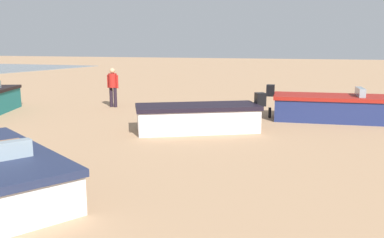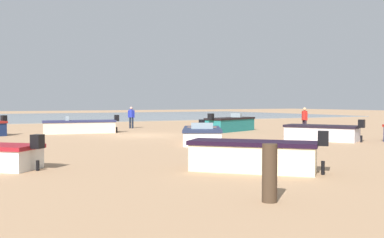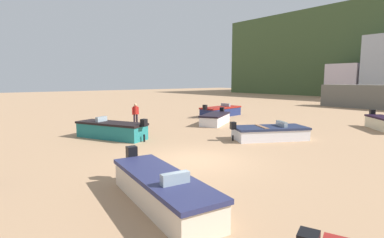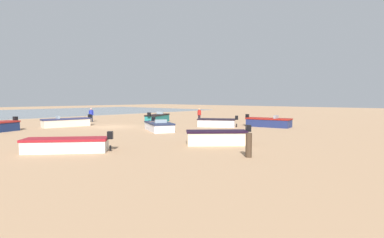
# 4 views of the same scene
# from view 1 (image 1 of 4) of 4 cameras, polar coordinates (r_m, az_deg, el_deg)

# --- Properties ---
(boat_white_1) EXTENTS (3.05, 3.85, 1.11)m
(boat_white_1) POSITION_cam_1_polar(r_m,az_deg,el_deg) (11.90, 0.86, 0.21)
(boat_white_1) COLOR white
(boat_white_1) RESTS_ON ground
(boat_navy_5) EXTENTS (2.20, 4.56, 1.18)m
(boat_navy_5) POSITION_cam_1_polar(r_m,az_deg,el_deg) (14.45, 19.92, 1.53)
(boat_navy_5) COLOR navy
(boat_navy_5) RESTS_ON ground
(beach_walker_distant) EXTENTS (0.36, 0.53, 1.62)m
(beach_walker_distant) POSITION_cam_1_polar(r_m,az_deg,el_deg) (16.90, -11.25, 4.90)
(beach_walker_distant) COLOR black
(beach_walker_distant) RESTS_ON ground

